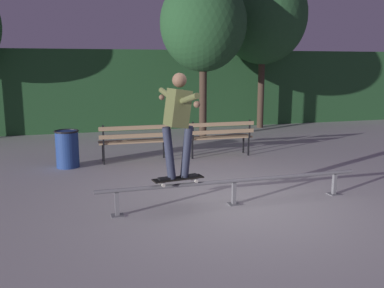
% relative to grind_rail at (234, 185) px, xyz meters
% --- Properties ---
extents(ground_plane, '(90.00, 90.00, 0.00)m').
position_rel_grind_rail_xyz_m(ground_plane, '(0.00, 0.01, -0.32)').
color(ground_plane, '#ADAAA8').
extents(hedge_backdrop, '(24.00, 1.20, 2.65)m').
position_rel_grind_rail_xyz_m(hedge_backdrop, '(0.00, 8.55, 1.00)').
color(hedge_backdrop, '#234C28').
rests_on(hedge_backdrop, ground).
extents(grind_rail, '(4.29, 0.18, 0.41)m').
position_rel_grind_rail_xyz_m(grind_rail, '(0.00, 0.00, 0.00)').
color(grind_rail, slate).
rests_on(grind_rail, ground).
extents(skateboard, '(0.80, 0.31, 0.09)m').
position_rel_grind_rail_xyz_m(skateboard, '(-0.91, -0.00, 0.16)').
color(skateboard, black).
rests_on(skateboard, grind_rail).
extents(skateboarder, '(0.63, 1.40, 1.56)m').
position_rel_grind_rail_xyz_m(skateboarder, '(-0.90, 0.00, 1.10)').
color(skateboarder, black).
rests_on(skateboarder, skateboard).
extents(park_bench_leftmost, '(1.61, 0.44, 0.88)m').
position_rel_grind_rail_xyz_m(park_bench_leftmost, '(-1.03, 3.37, 0.21)').
color(park_bench_leftmost, black).
rests_on(park_bench_leftmost, ground).
extents(park_bench_left_center, '(1.61, 0.44, 0.88)m').
position_rel_grind_rail_xyz_m(park_bench_left_center, '(1.00, 3.37, 0.21)').
color(park_bench_left_center, black).
rests_on(park_bench_left_center, ground).
extents(tree_behind_benches, '(2.46, 2.46, 4.66)m').
position_rel_grind_rail_xyz_m(tree_behind_benches, '(1.36, 5.83, 2.97)').
color(tree_behind_benches, '#3D2D23').
rests_on(tree_behind_benches, ground).
extents(tree_far_right, '(2.91, 2.91, 5.37)m').
position_rel_grind_rail_xyz_m(tree_far_right, '(3.97, 7.41, 3.44)').
color(tree_far_right, '#3D2D23').
rests_on(tree_far_right, ground).
extents(trash_can, '(0.52, 0.52, 0.80)m').
position_rel_grind_rail_xyz_m(trash_can, '(-2.50, 3.29, 0.09)').
color(trash_can, navy).
rests_on(trash_can, ground).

